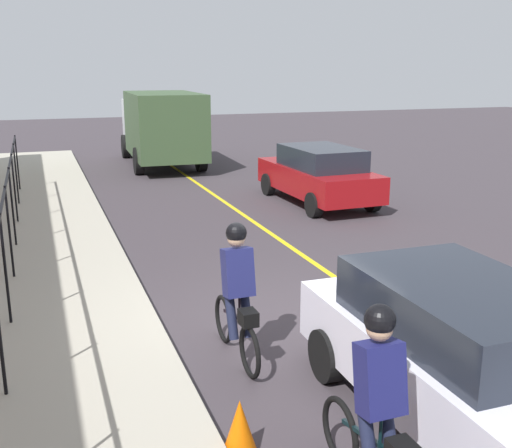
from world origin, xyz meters
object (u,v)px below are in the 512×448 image
Objects in this scene: cyclist_follow at (377,409)px; box_truck_background at (161,125)px; patrol_sedan at (318,174)px; traffic_cone_near at (240,428)px; parked_sedan_rear at (468,359)px; cyclist_lead at (238,294)px.

box_truck_background reaches higher than cyclist_follow.
patrol_sedan is at bearing -159.34° from box_truck_background.
box_truck_background is (19.21, -2.09, 0.64)m from cyclist_follow.
box_truck_background is at bearing -9.21° from traffic_cone_near.
cyclist_follow is 0.27× the size of box_truck_background.
patrol_sedan is at bearing 162.84° from parked_sedan_rear.
cyclist_follow is at bearing 176.22° from box_truck_background.
patrol_sedan is 10.94m from parked_sedan_rear.
patrol_sedan is 1.00× the size of parked_sedan_rear.
cyclist_lead is at bearing -17.83° from traffic_cone_near.
box_truck_background is (8.18, 2.69, 0.73)m from patrol_sedan.
cyclist_lead is 0.41× the size of parked_sedan_rear.
cyclist_follow is at bearing -175.41° from cyclist_lead.
traffic_cone_near is at bearing 39.19° from cyclist_follow.
box_truck_background is (18.59, -0.66, 0.73)m from parked_sedan_rear.
cyclist_follow is 3.10× the size of traffic_cone_near.
cyclist_lead is 2.06m from traffic_cone_near.
cyclist_lead is 0.41× the size of patrol_sedan.
parked_sedan_rear is 2.38m from traffic_cone_near.
cyclist_follow reaches higher than patrol_sedan.
cyclist_follow reaches higher than traffic_cone_near.
cyclist_follow is at bearing -65.91° from parked_sedan_rear.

